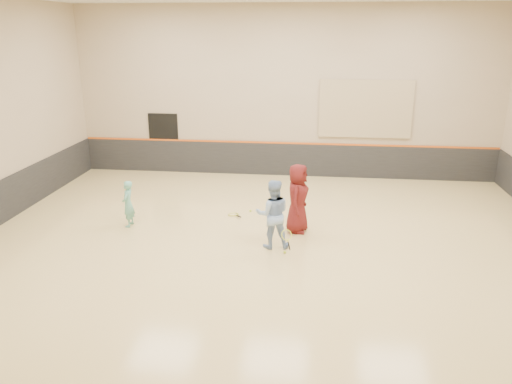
# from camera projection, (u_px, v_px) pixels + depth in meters

# --- Properties ---
(room) EXTENTS (15.04, 12.04, 6.22)m
(room) POSITION_uv_depth(u_px,v_px,m) (269.00, 210.00, 12.55)
(room) COLOR #D7B56E
(room) RESTS_ON ground
(wainscot_back) EXTENTS (14.90, 0.04, 1.20)m
(wainscot_back) POSITION_uv_depth(u_px,v_px,m) (284.00, 159.00, 18.25)
(wainscot_back) COLOR #232326
(wainscot_back) RESTS_ON floor
(accent_stripe) EXTENTS (14.90, 0.03, 0.06)m
(accent_stripe) POSITION_uv_depth(u_px,v_px,m) (284.00, 143.00, 18.05)
(accent_stripe) COLOR #D85914
(accent_stripe) RESTS_ON wall_back
(acoustic_panel) EXTENTS (3.20, 0.08, 2.00)m
(acoustic_panel) POSITION_uv_depth(u_px,v_px,m) (365.00, 109.00, 17.32)
(acoustic_panel) COLOR tan
(acoustic_panel) RESTS_ON wall_back
(doorway) EXTENTS (1.10, 0.05, 2.20)m
(doorway) POSITION_uv_depth(u_px,v_px,m) (164.00, 143.00, 18.60)
(doorway) COLOR black
(doorway) RESTS_ON floor
(girl) EXTENTS (0.32, 0.47, 1.28)m
(girl) POSITION_uv_depth(u_px,v_px,m) (128.00, 204.00, 13.52)
(girl) COLOR #69B7A5
(girl) RESTS_ON floor
(instructor) EXTENTS (0.94, 0.78, 1.73)m
(instructor) POSITION_uv_depth(u_px,v_px,m) (273.00, 214.00, 12.14)
(instructor) COLOR #8EACDC
(instructor) RESTS_ON floor
(young_man) EXTENTS (0.73, 0.99, 1.85)m
(young_man) POSITION_uv_depth(u_px,v_px,m) (298.00, 198.00, 13.09)
(young_man) COLOR #5C1616
(young_man) RESTS_ON floor
(held_racket) EXTENTS (0.33, 0.33, 0.54)m
(held_racket) POSITION_uv_depth(u_px,v_px,m) (287.00, 235.00, 11.83)
(held_racket) COLOR yellow
(held_racket) RESTS_ON instructor
(spare_racket) EXTENTS (0.70, 0.70, 0.12)m
(spare_racket) POSITION_uv_depth(u_px,v_px,m) (233.00, 213.00, 14.50)
(spare_racket) COLOR #ABB828
(spare_racket) RESTS_ON floor
(ball_under_racket) EXTENTS (0.07, 0.07, 0.07)m
(ball_under_racket) POSITION_uv_depth(u_px,v_px,m) (285.00, 252.00, 12.02)
(ball_under_racket) COLOR #BDD531
(ball_under_racket) RESTS_ON floor
(ball_in_hand) EXTENTS (0.07, 0.07, 0.07)m
(ball_in_hand) POSITION_uv_depth(u_px,v_px,m) (301.00, 192.00, 12.90)
(ball_in_hand) COLOR #C8DB33
(ball_in_hand) RESTS_ON young_man
(ball_beside_spare) EXTENTS (0.07, 0.07, 0.07)m
(ball_beside_spare) POSITION_uv_depth(u_px,v_px,m) (250.00, 211.00, 14.76)
(ball_beside_spare) COLOR #CEEF37
(ball_beside_spare) RESTS_ON floor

